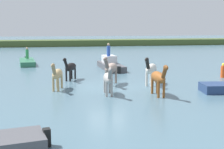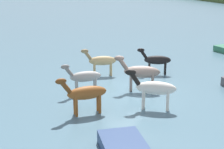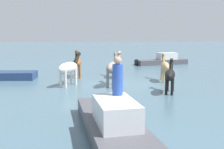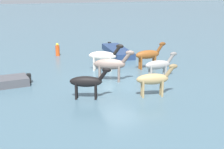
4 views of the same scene
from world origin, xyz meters
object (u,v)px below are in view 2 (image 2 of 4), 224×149
object	(u,v)px
horse_pinto_flank	(84,77)
horse_rear_stallion	(101,61)
horse_chestnut_trailing	(156,60)
horse_gray_outer	(140,72)
horse_lead	(154,88)
horse_mid_herd	(85,93)

from	to	relation	value
horse_pinto_flank	horse_rear_stallion	distance (m)	3.51
horse_chestnut_trailing	horse_gray_outer	bearing A→B (deg)	71.55
horse_gray_outer	horse_rear_stallion	xyz separation A→B (m)	(-3.61, -1.10, -0.13)
horse_lead	horse_pinto_flank	distance (m)	4.28
horse_lead	horse_mid_herd	size ratio (longest dim) A/B	0.97
horse_lead	horse_chestnut_trailing	size ratio (longest dim) A/B	1.09
horse_lead	horse_rear_stallion	size ratio (longest dim) A/B	1.02
horse_pinto_flank	horse_rear_stallion	size ratio (longest dim) A/B	0.97
horse_gray_outer	horse_pinto_flank	size ratio (longest dim) A/B	1.11
horse_lead	horse_mid_herd	xyz separation A→B (m)	(-0.62, -3.36, -0.04)
horse_pinto_flank	horse_rear_stallion	world-z (taller)	horse_rear_stallion
horse_lead	horse_pinto_flank	bearing A→B (deg)	-21.50
horse_gray_outer	horse_mid_herd	size ratio (longest dim) A/B	1.02
horse_lead	horse_chestnut_trailing	bearing A→B (deg)	-88.02
horse_gray_outer	horse_lead	world-z (taller)	horse_gray_outer
horse_gray_outer	horse_chestnut_trailing	bearing A→B (deg)	-106.07
horse_chestnut_trailing	horse_pinto_flank	bearing A→B (deg)	43.17
horse_rear_stallion	horse_chestnut_trailing	distance (m)	3.67
horse_rear_stallion	horse_lead	bearing A→B (deg)	108.45
horse_lead	horse_pinto_flank	size ratio (longest dim) A/B	1.05
horse_gray_outer	horse_chestnut_trailing	size ratio (longest dim) A/B	1.15
horse_lead	horse_pinto_flank	world-z (taller)	horse_lead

